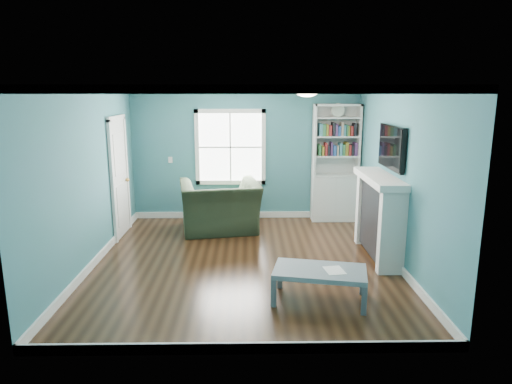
{
  "coord_description": "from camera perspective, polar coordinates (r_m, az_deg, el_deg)",
  "views": [
    {
      "loc": [
        0.07,
        -6.55,
        2.55
      ],
      "look_at": [
        0.18,
        0.4,
        1.0
      ],
      "focal_mm": 32.0,
      "sensor_mm": 36.0,
      "label": 1
    }
  ],
  "objects": [
    {
      "name": "bookshelf",
      "position": [
        9.16,
        9.83,
        2.15
      ],
      "size": [
        0.9,
        0.35,
        2.31
      ],
      "color": "silver",
      "rests_on": "ground"
    },
    {
      "name": "paper_sheet",
      "position": [
        5.71,
        9.77,
        -9.62
      ],
      "size": [
        0.26,
        0.31,
        0.0
      ],
      "primitive_type": "cube",
      "rotation": [
        0.0,
        0.0,
        0.15
      ],
      "color": "white",
      "rests_on": "coffee_table"
    },
    {
      "name": "recliner",
      "position": [
        8.39,
        -4.57,
        -0.8
      ],
      "size": [
        1.54,
        1.14,
        1.23
      ],
      "primitive_type": "imported",
      "rotation": [
        0.0,
        0.0,
        -2.97
      ],
      "color": "black",
      "rests_on": "ground"
    },
    {
      "name": "door",
      "position": [
        8.41,
        -16.7,
        1.91
      ],
      "size": [
        0.12,
        0.98,
        2.17
      ],
      "color": "silver",
      "rests_on": "ground"
    },
    {
      "name": "room_walls",
      "position": [
        6.62,
        -1.48,
        4.15
      ],
      "size": [
        5.0,
        5.0,
        5.0
      ],
      "color": "teal",
      "rests_on": "ground"
    },
    {
      "name": "tv",
      "position": [
        7.13,
        16.59,
        5.4
      ],
      "size": [
        0.06,
        1.1,
        0.65
      ],
      "primitive_type": "cube",
      "color": "black",
      "rests_on": "fireplace"
    },
    {
      "name": "light_switch",
      "position": [
        9.27,
        -10.66,
        3.97
      ],
      "size": [
        0.08,
        0.01,
        0.12
      ],
      "primitive_type": "cube",
      "color": "white",
      "rests_on": "room_walls"
    },
    {
      "name": "floor",
      "position": [
        7.03,
        -1.4,
        -8.71
      ],
      "size": [
        5.0,
        5.0,
        0.0
      ],
      "primitive_type": "plane",
      "color": "black",
      "rests_on": "ground"
    },
    {
      "name": "trim",
      "position": [
        6.68,
        -1.46,
        1.22
      ],
      "size": [
        4.5,
        5.0,
        2.6
      ],
      "color": "white",
      "rests_on": "ground"
    },
    {
      "name": "window",
      "position": [
        9.11,
        -3.22,
        5.61
      ],
      "size": [
        1.4,
        0.06,
        1.5
      ],
      "color": "white",
      "rests_on": "room_walls"
    },
    {
      "name": "coffee_table",
      "position": [
        5.74,
        7.98,
        -10.03
      ],
      "size": [
        1.22,
        0.83,
        0.41
      ],
      "rotation": [
        0.0,
        0.0,
        -0.21
      ],
      "color": "#484D56",
      "rests_on": "ground"
    },
    {
      "name": "fireplace",
      "position": [
        7.3,
        15.15,
        -3.08
      ],
      "size": [
        0.44,
        1.58,
        1.3
      ],
      "color": "black",
      "rests_on": "ground"
    },
    {
      "name": "ceiling_fixture",
      "position": [
        6.7,
        6.39,
        12.48
      ],
      "size": [
        0.38,
        0.38,
        0.15
      ],
      "color": "white",
      "rests_on": "room_walls"
    }
  ]
}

